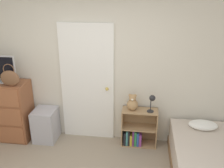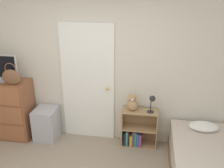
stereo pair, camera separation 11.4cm
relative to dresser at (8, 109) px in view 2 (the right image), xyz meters
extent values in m
cube|color=beige|center=(1.50, 0.27, 0.75)|extent=(10.00, 0.06, 2.55)
cube|color=white|center=(1.40, 0.22, 0.48)|extent=(0.89, 0.04, 2.01)
sphere|color=gold|center=(1.74, 0.18, 0.43)|extent=(0.06, 0.06, 0.06)
cube|color=brown|center=(0.00, 0.00, 0.00)|extent=(0.83, 0.44, 1.05)
cube|color=#9D5B39|center=(0.00, -0.22, -0.35)|extent=(0.77, 0.01, 0.31)
cube|color=#9D5B39|center=(0.00, -0.22, 0.00)|extent=(0.77, 0.01, 0.31)
cube|color=#B7B7BC|center=(-0.03, 0.00, 0.53)|extent=(0.22, 0.16, 0.02)
cylinder|color=#B7B7BC|center=(-0.03, 0.00, 0.56)|extent=(0.04, 0.04, 0.04)
ellipsoid|color=brown|center=(0.25, -0.14, 0.65)|extent=(0.32, 0.09, 0.26)
torus|color=brown|center=(0.25, -0.14, 0.80)|extent=(0.19, 0.01, 0.19)
cube|color=#ADADB7|center=(0.69, 0.02, -0.24)|extent=(0.38, 0.41, 0.57)
cube|color=tan|center=(2.02, 0.09, -0.20)|extent=(0.02, 0.27, 0.64)
cube|color=tan|center=(2.58, 0.09, -0.20)|extent=(0.02, 0.27, 0.64)
cube|color=tan|center=(2.30, 0.09, -0.51)|extent=(0.55, 0.27, 0.02)
cube|color=tan|center=(2.30, 0.09, -0.20)|extent=(0.55, 0.27, 0.02)
cube|color=tan|center=(2.30, 0.09, 0.11)|extent=(0.55, 0.27, 0.02)
cube|color=tan|center=(2.30, 0.22, -0.20)|extent=(0.58, 0.01, 0.64)
cube|color=black|center=(2.07, 0.05, -0.39)|extent=(0.04, 0.19, 0.23)
cube|color=teal|center=(2.10, 0.07, -0.37)|extent=(0.03, 0.21, 0.26)
cube|color=black|center=(2.14, 0.04, -0.37)|extent=(0.03, 0.16, 0.27)
cube|color=gold|center=(2.17, 0.07, -0.41)|extent=(0.04, 0.21, 0.20)
cube|color=#8C3F8C|center=(2.21, 0.05, -0.37)|extent=(0.02, 0.17, 0.28)
cube|color=#338C4C|center=(2.25, 0.04, -0.37)|extent=(0.04, 0.17, 0.26)
cube|color=#3359B2|center=(2.29, 0.05, -0.39)|extent=(0.03, 0.18, 0.24)
cube|color=#8C3F8C|center=(2.33, 0.07, -0.39)|extent=(0.04, 0.21, 0.22)
sphere|color=tan|center=(2.17, 0.09, 0.21)|extent=(0.18, 0.18, 0.18)
sphere|color=tan|center=(2.17, 0.09, 0.33)|extent=(0.11, 0.11, 0.11)
sphere|color=silver|center=(2.17, 0.04, 0.32)|extent=(0.04, 0.04, 0.04)
sphere|color=tan|center=(2.13, 0.09, 0.38)|extent=(0.05, 0.05, 0.05)
sphere|color=tan|center=(2.22, 0.09, 0.38)|extent=(0.05, 0.05, 0.05)
cylinder|color=#262628|center=(2.47, 0.06, 0.13)|extent=(0.11, 0.11, 0.01)
cylinder|color=#262628|center=(2.47, 0.06, 0.23)|extent=(0.01, 0.01, 0.20)
sphere|color=#262628|center=(2.48, 0.05, 0.37)|extent=(0.10, 0.10, 0.10)
ellipsoid|color=white|center=(3.28, -0.05, 0.00)|extent=(0.44, 0.28, 0.12)
camera|label=1|loc=(2.34, -3.58, 1.98)|focal=40.00mm
camera|label=2|loc=(2.45, -3.56, 1.98)|focal=40.00mm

